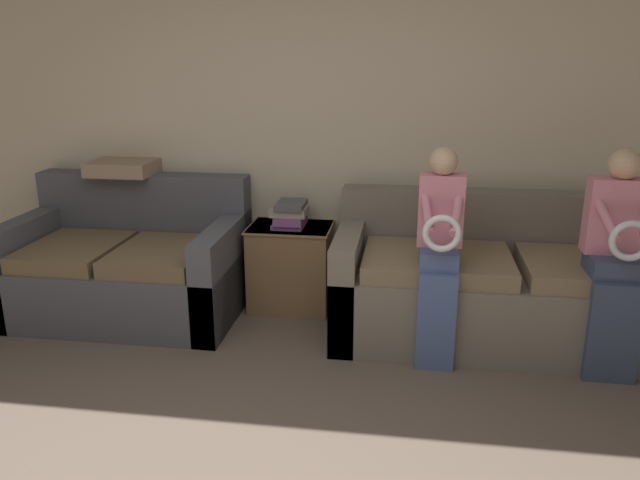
% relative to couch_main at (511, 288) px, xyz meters
% --- Properties ---
extents(wall_back, '(6.77, 0.06, 2.55)m').
position_rel_couch_main_xyz_m(wall_back, '(-1.38, 0.55, 0.94)').
color(wall_back, beige).
rests_on(wall_back, ground_plane).
extents(couch_main, '(2.26, 0.93, 0.90)m').
position_rel_couch_main_xyz_m(couch_main, '(0.00, 0.00, 0.00)').
color(couch_main, '#70665B').
rests_on(couch_main, ground_plane).
extents(couch_side, '(1.59, 0.99, 0.94)m').
position_rel_couch_main_xyz_m(couch_side, '(-2.63, 0.04, -0.01)').
color(couch_side, '#4C4C56').
rests_on(couch_side, ground_plane).
extents(child_left_seated, '(0.27, 0.37, 1.28)m').
position_rel_couch_main_xyz_m(child_left_seated, '(-0.49, -0.38, 0.38)').
color(child_left_seated, '#475B8E').
rests_on(child_left_seated, ground_plane).
extents(child_right_seated, '(0.34, 0.38, 1.30)m').
position_rel_couch_main_xyz_m(child_right_seated, '(0.49, -0.38, 0.37)').
color(child_right_seated, '#384260').
rests_on(child_right_seated, ground_plane).
extents(side_shelf, '(0.59, 0.44, 0.61)m').
position_rel_couch_main_xyz_m(side_shelf, '(-1.50, 0.28, -0.02)').
color(side_shelf, brown).
rests_on(side_shelf, ground_plane).
extents(book_stack, '(0.25, 0.30, 0.18)m').
position_rel_couch_main_xyz_m(book_stack, '(-1.50, 0.28, 0.36)').
color(book_stack, '#7A4284').
rests_on(book_stack, side_shelf).
extents(throw_pillow, '(0.46, 0.46, 0.10)m').
position_rel_couch_main_xyz_m(throw_pillow, '(-2.75, 0.39, 0.65)').
color(throw_pillow, gray).
rests_on(throw_pillow, couch_side).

